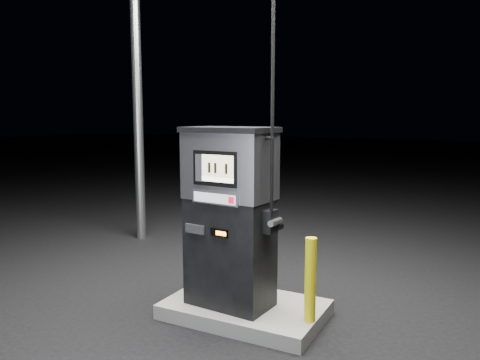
% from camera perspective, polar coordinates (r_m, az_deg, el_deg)
% --- Properties ---
extents(ground, '(80.00, 80.00, 0.00)m').
position_cam_1_polar(ground, '(5.07, 0.61, -16.28)').
color(ground, black).
rests_on(ground, ground).
extents(pump_island, '(1.60, 1.00, 0.15)m').
position_cam_1_polar(pump_island, '(5.04, 0.61, -15.50)').
color(pump_island, slate).
rests_on(pump_island, ground).
extents(fuel_dispenser, '(1.02, 0.61, 3.76)m').
position_cam_1_polar(fuel_dispenser, '(4.70, -1.21, -4.34)').
color(fuel_dispenser, black).
rests_on(fuel_dispenser, pump_island).
extents(bollard_left, '(0.14, 0.14, 0.94)m').
position_cam_1_polar(bollard_left, '(5.22, -4.17, -8.33)').
color(bollard_left, '#D4C70B').
rests_on(bollard_left, pump_island).
extents(bollard_right, '(0.14, 0.14, 0.81)m').
position_cam_1_polar(bollard_right, '(4.50, 8.57, -11.95)').
color(bollard_right, '#D4C70B').
rests_on(bollard_right, pump_island).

